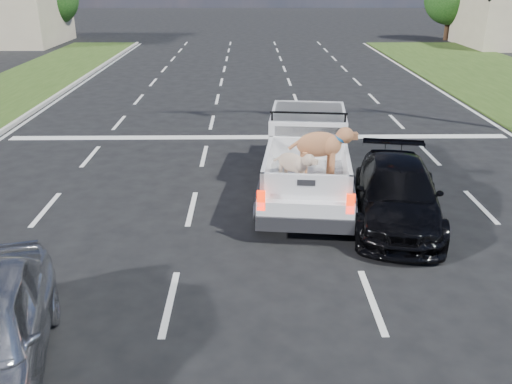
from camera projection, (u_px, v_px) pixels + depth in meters
ground at (271, 302)px, 9.35m from camera, size 160.00×160.00×0.00m
road_markings at (262, 171)px, 15.42m from camera, size 17.75×60.00×0.01m
pickup_truck at (307, 156)px, 13.57m from camera, size 2.64×5.82×2.11m
black_coupe at (397, 193)px, 12.19m from camera, size 2.66×4.80×1.32m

